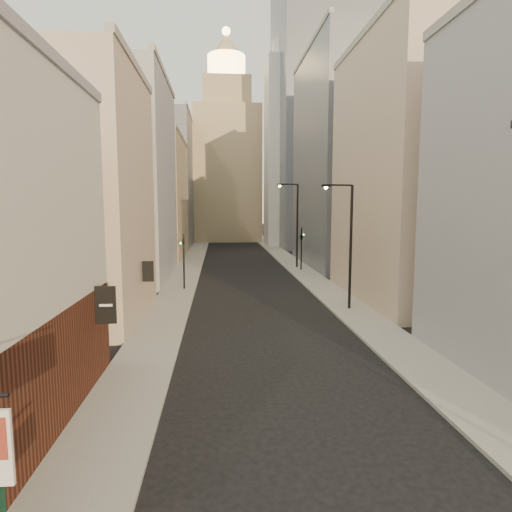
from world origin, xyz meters
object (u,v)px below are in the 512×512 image
(traffic_light_left, at_px, (184,249))
(traffic_light_right, at_px, (301,239))
(streetlamp_mid, at_px, (348,239))
(white_tower, at_px, (287,146))
(streetlamp_far, at_px, (295,220))
(clock_tower, at_px, (227,159))

(traffic_light_left, relative_size, traffic_light_right, 1.00)
(streetlamp_mid, distance_m, traffic_light_left, 14.89)
(white_tower, xyz_separation_m, streetlamp_far, (-3.83, -30.43, -12.86))
(streetlamp_mid, distance_m, traffic_light_right, 18.93)
(streetlamp_mid, height_order, traffic_light_left, streetlamp_mid)
(clock_tower, distance_m, traffic_light_left, 58.88)
(streetlamp_mid, relative_size, traffic_light_left, 1.79)
(clock_tower, xyz_separation_m, streetlamp_far, (7.17, -44.43, -11.89))
(clock_tower, xyz_separation_m, traffic_light_right, (7.52, -46.58, -13.91))
(streetlamp_far, bearing_deg, traffic_light_left, -144.40)
(clock_tower, distance_m, traffic_light_right, 49.19)
(streetlamp_far, height_order, traffic_light_right, streetlamp_far)
(white_tower, relative_size, streetlamp_mid, 4.64)
(white_tower, xyz_separation_m, traffic_light_right, (-3.48, -32.58, -14.88))
(streetlamp_mid, xyz_separation_m, traffic_light_right, (0.36, 18.88, -1.38))
(traffic_light_left, bearing_deg, white_tower, -107.40)
(streetlamp_far, bearing_deg, traffic_light_right, -90.79)
(traffic_light_right, bearing_deg, white_tower, -105.05)
(white_tower, distance_m, traffic_light_right, 35.98)
(clock_tower, height_order, streetlamp_mid, clock_tower)
(white_tower, relative_size, traffic_light_left, 8.30)
(white_tower, bearing_deg, traffic_light_left, -110.42)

